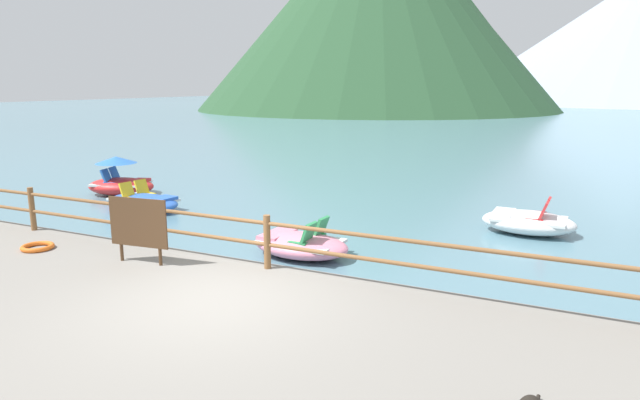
# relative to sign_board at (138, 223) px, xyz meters

# --- Properties ---
(ground_plane) EXTENTS (200.00, 200.00, 0.00)m
(ground_plane) POSITION_rel_sign_board_xyz_m (2.20, 39.18, -1.13)
(ground_plane) COLOR slate
(promenade_dock) EXTENTS (28.00, 8.00, 0.40)m
(promenade_dock) POSITION_rel_sign_board_xyz_m (2.20, -3.02, -0.93)
(promenade_dock) COLOR gray
(promenade_dock) RESTS_ON ground
(dock_railing) EXTENTS (23.92, 0.12, 0.95)m
(dock_railing) POSITION_rel_sign_board_xyz_m (2.20, 0.73, -0.14)
(dock_railing) COLOR brown
(dock_railing) RESTS_ON promenade_dock
(sign_board) EXTENTS (1.18, 0.17, 1.19)m
(sign_board) POSITION_rel_sign_board_xyz_m (0.00, 0.00, 0.00)
(sign_board) COLOR beige
(sign_board) RESTS_ON promenade_dock
(life_ring) EXTENTS (0.61, 0.61, 0.09)m
(life_ring) POSITION_rel_sign_board_xyz_m (-2.42, -0.22, -0.68)
(life_ring) COLOR orange
(life_ring) RESTS_ON promenade_dock
(pedal_boat_0) EXTENTS (2.20, 1.44, 0.87)m
(pedal_boat_0) POSITION_rel_sign_board_xyz_m (5.93, 6.68, -0.84)
(pedal_boat_0) COLOR white
(pedal_boat_0) RESTS_ON ground
(pedal_boat_1) EXTENTS (2.57, 1.60, 0.80)m
(pedal_boat_1) POSITION_rel_sign_board_xyz_m (-4.26, 4.63, -0.89)
(pedal_boat_1) COLOR blue
(pedal_boat_1) RESTS_ON ground
(pedal_boat_2) EXTENTS (2.48, 1.98, 1.26)m
(pedal_boat_2) POSITION_rel_sign_board_xyz_m (-6.50, 5.99, -0.69)
(pedal_boat_2) COLOR red
(pedal_boat_2) RESTS_ON ground
(pedal_boat_3) EXTENTS (2.18, 1.45, 0.83)m
(pedal_boat_3) POSITION_rel_sign_board_xyz_m (1.81, 2.70, -0.87)
(pedal_boat_3) COLOR pink
(pedal_boat_3) RESTS_ON ground
(cliff_headland) EXTENTS (50.02, 50.02, 28.49)m
(cliff_headland) POSITION_rel_sign_board_xyz_m (-18.97, 69.56, 12.24)
(cliff_headland) COLOR #284C2D
(cliff_headland) RESTS_ON ground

